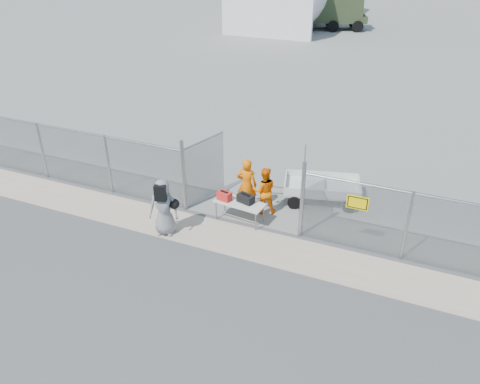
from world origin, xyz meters
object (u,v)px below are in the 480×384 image
at_px(folding_table, 240,211).
at_px(security_worker_left, 247,185).
at_px(security_worker_right, 264,191).
at_px(visitor, 164,207).
at_px(utility_trailer, 322,190).

xyz_separation_m(folding_table, security_worker_left, (-0.06, 0.73, 0.59)).
bearing_deg(security_worker_right, visitor, 18.61).
distance_m(folding_table, security_worker_left, 0.94).
bearing_deg(folding_table, security_worker_right, 62.45).
relative_size(security_worker_left, security_worker_right, 1.14).
bearing_deg(security_worker_right, utility_trailer, -160.92).
relative_size(folding_table, security_worker_right, 0.99).
distance_m(folding_table, security_worker_right, 1.07).
distance_m(security_worker_left, security_worker_right, 0.61).
height_order(folding_table, utility_trailer, utility_trailer).
height_order(folding_table, security_worker_right, security_worker_right).
bearing_deg(security_worker_left, security_worker_right, 178.83).
relative_size(security_worker_left, visitor, 1.02).
bearing_deg(security_worker_right, security_worker_left, -18.90).
height_order(folding_table, visitor, visitor).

